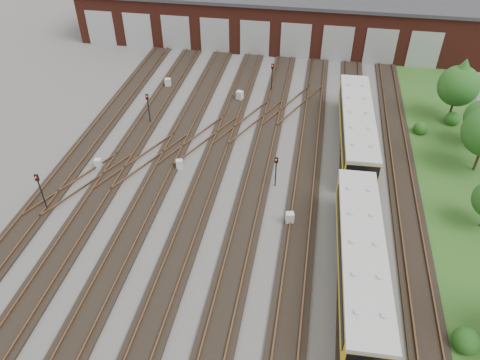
# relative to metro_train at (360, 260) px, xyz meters

# --- Properties ---
(ground) EXTENTS (120.00, 120.00, 0.00)m
(ground) POSITION_rel_metro_train_xyz_m (-10.00, 0.13, -1.90)
(ground) COLOR #4E4C48
(ground) RESTS_ON ground
(track_network) EXTENTS (30.40, 70.00, 0.33)m
(track_network) POSITION_rel_metro_train_xyz_m (-10.17, 0.72, -1.79)
(track_network) COLOR black
(track_network) RESTS_ON ground
(maintenance_shed) EXTENTS (51.00, 12.50, 6.35)m
(maintenance_shed) POSITION_rel_metro_train_xyz_m (-10.01, 40.10, 1.30)
(maintenance_shed) COLOR #4E1D13
(maintenance_shed) RESTS_ON ground
(grass_verge) EXTENTS (8.00, 55.00, 0.05)m
(grass_verge) POSITION_rel_metro_train_xyz_m (9.00, 10.13, -1.88)
(grass_verge) COLOR #204C19
(grass_verge) RESTS_ON ground
(metro_train) EXTENTS (3.21, 46.93, 3.07)m
(metro_train) POSITION_rel_metro_train_xyz_m (0.00, 0.00, 0.00)
(metro_train) COLOR black
(metro_train) RESTS_ON ground
(signal_mast_0) EXTENTS (0.28, 0.26, 3.39)m
(signal_mast_0) POSITION_rel_metro_train_xyz_m (-23.27, 2.79, 0.27)
(signal_mast_0) COLOR black
(signal_mast_0) RESTS_ON ground
(signal_mast_1) EXTENTS (0.29, 0.27, 3.18)m
(signal_mast_1) POSITION_rel_metro_train_xyz_m (-19.57, 16.33, 0.14)
(signal_mast_1) COLOR black
(signal_mast_1) RESTS_ON ground
(signal_mast_2) EXTENTS (0.28, 0.26, 3.27)m
(signal_mast_2) POSITION_rel_metro_train_xyz_m (-8.70, 24.92, 0.20)
(signal_mast_2) COLOR black
(signal_mast_2) RESTS_ON ground
(signal_mast_3) EXTENTS (0.28, 0.27, 2.82)m
(signal_mast_3) POSITION_rel_metro_train_xyz_m (-6.36, 8.80, -0.08)
(signal_mast_3) COLOR black
(signal_mast_3) RESTS_ON ground
(relay_cabinet_0) EXTENTS (0.64, 0.57, 0.91)m
(relay_cabinet_0) POSITION_rel_metro_train_xyz_m (-21.54, 8.54, -1.45)
(relay_cabinet_0) COLOR #B7BABD
(relay_cabinet_0) RESTS_ON ground
(relay_cabinet_1) EXTENTS (0.66, 0.57, 1.02)m
(relay_cabinet_1) POSITION_rel_metro_train_xyz_m (-20.11, 24.04, -1.39)
(relay_cabinet_1) COLOR #B7BABD
(relay_cabinet_1) RESTS_ON ground
(relay_cabinet_2) EXTENTS (0.65, 0.58, 0.92)m
(relay_cabinet_2) POSITION_rel_metro_train_xyz_m (-14.67, 9.64, -1.44)
(relay_cabinet_2) COLOR #B7BABD
(relay_cabinet_2) RESTS_ON ground
(relay_cabinet_3) EXTENTS (0.80, 0.75, 1.07)m
(relay_cabinet_3) POSITION_rel_metro_train_xyz_m (-11.75, 22.44, -1.36)
(relay_cabinet_3) COLOR #B7BABD
(relay_cabinet_3) RESTS_ON ground
(relay_cabinet_4) EXTENTS (0.70, 0.62, 0.99)m
(relay_cabinet_4) POSITION_rel_metro_train_xyz_m (-4.79, 4.58, -1.41)
(relay_cabinet_4) COLOR #B7BABD
(relay_cabinet_4) RESTS_ON ground
(tree_0) EXTENTS (3.87, 3.87, 6.41)m
(tree_0) POSITION_rel_metro_train_xyz_m (9.36, 22.33, 2.22)
(tree_0) COLOR #302415
(tree_0) RESTS_ON ground
(bush_0) EXTENTS (1.55, 1.55, 1.55)m
(bush_0) POSITION_rel_metro_train_xyz_m (6.00, -3.85, -1.13)
(bush_0) COLOR #194513
(bush_0) RESTS_ON ground
(bush_1) EXTENTS (1.33, 1.33, 1.33)m
(bush_1) POSITION_rel_metro_train_xyz_m (6.23, 19.21, -1.23)
(bush_1) COLOR #194513
(bush_1) RESTS_ON ground
(bush_2) EXTENTS (1.46, 1.46, 1.46)m
(bush_2) POSITION_rel_metro_train_xyz_m (9.47, 21.48, -1.17)
(bush_2) COLOR #194513
(bush_2) RESTS_ON ground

